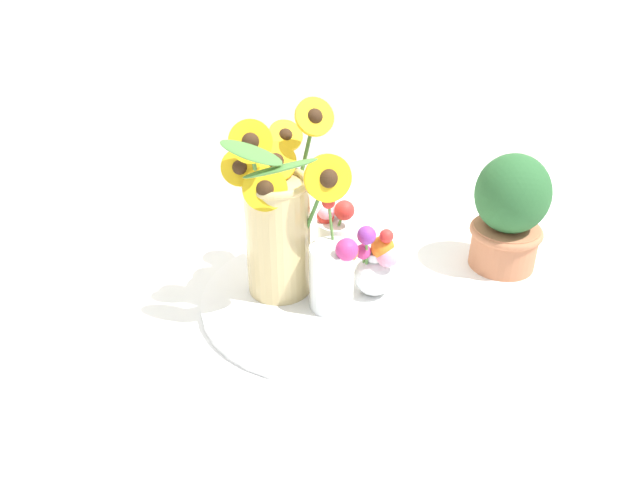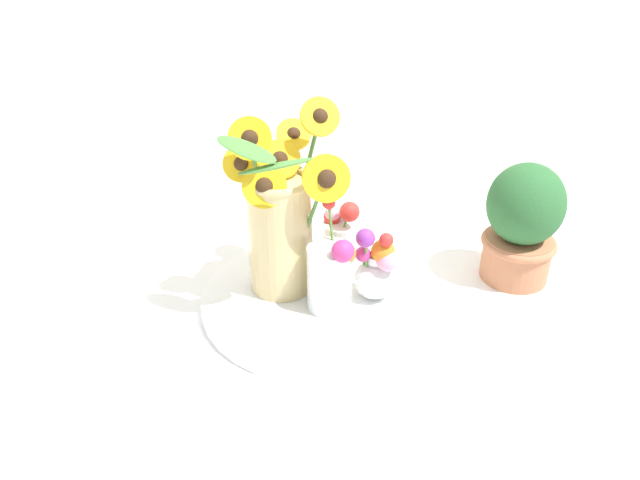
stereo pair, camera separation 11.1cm
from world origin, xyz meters
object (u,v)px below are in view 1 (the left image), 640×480
(mason_jar_sunflowers, at_px, (279,223))
(serving_tray, at_px, (320,299))
(vase_small_back, at_px, (336,237))
(potted_plant, at_px, (509,212))
(vase_bulb_right, at_px, (376,266))
(vase_small_center, at_px, (334,272))

(mason_jar_sunflowers, bearing_deg, serving_tray, -28.51)
(vase_small_back, distance_m, potted_plant, 0.35)
(vase_bulb_right, relative_size, potted_plant, 0.64)
(vase_bulb_right, distance_m, vase_small_back, 0.12)
(serving_tray, xyz_separation_m, vase_bulb_right, (0.10, -0.02, 0.07))
(serving_tray, distance_m, vase_small_center, 0.09)
(vase_bulb_right, bearing_deg, potted_plant, 13.42)
(vase_small_center, relative_size, vase_bulb_right, 1.31)
(mason_jar_sunflowers, distance_m, vase_bulb_right, 0.20)
(mason_jar_sunflowers, relative_size, vase_bulb_right, 2.30)
(serving_tray, height_order, potted_plant, potted_plant)
(mason_jar_sunflowers, relative_size, potted_plant, 1.47)
(vase_small_back, height_order, potted_plant, potted_plant)
(serving_tray, relative_size, mason_jar_sunflowers, 1.24)
(vase_small_center, distance_m, vase_small_back, 0.14)
(vase_small_center, bearing_deg, vase_small_back, 74.60)
(potted_plant, bearing_deg, mason_jar_sunflowers, -178.01)
(mason_jar_sunflowers, xyz_separation_m, vase_small_back, (0.12, 0.06, -0.08))
(vase_small_center, height_order, vase_bulb_right, vase_small_center)
(mason_jar_sunflowers, xyz_separation_m, potted_plant, (0.46, 0.02, -0.04))
(potted_plant, bearing_deg, vase_small_back, 172.93)
(vase_small_center, height_order, potted_plant, potted_plant)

